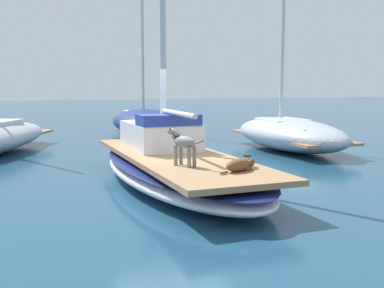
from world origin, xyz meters
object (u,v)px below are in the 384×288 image
at_px(sailboat_main, 177,170).
at_px(dog_brown, 239,165).
at_px(moored_boat_starboard_side, 289,133).
at_px(moored_boat_far_astern, 147,121).
at_px(dog_grey, 183,143).
at_px(deck_winch, 247,161).

relative_size(sailboat_main, dog_brown, 8.41).
xyz_separation_m(dog_brown, moored_boat_starboard_side, (4.68, 6.20, -0.20)).
bearing_deg(dog_brown, moored_boat_far_astern, 83.76).
relative_size(dog_brown, moored_boat_starboard_side, 0.12).
bearing_deg(moored_boat_starboard_side, moored_boat_far_astern, 117.75).
height_order(dog_grey, moored_boat_starboard_side, moored_boat_starboard_side).
height_order(deck_winch, moored_boat_starboard_side, moored_boat_starboard_side).
xyz_separation_m(sailboat_main, dog_brown, (0.46, -2.19, 0.43)).
relative_size(moored_boat_far_astern, moored_boat_starboard_side, 0.88).
height_order(sailboat_main, deck_winch, deck_winch).
relative_size(dog_grey, moored_boat_starboard_side, 0.12).
height_order(dog_brown, deck_winch, dog_brown).
xyz_separation_m(sailboat_main, moored_boat_starboard_side, (5.13, 4.01, 0.23)).
relative_size(deck_winch, moored_boat_far_astern, 0.03).
height_order(sailboat_main, dog_brown, dog_brown).
relative_size(dog_brown, moored_boat_far_astern, 0.14).
bearing_deg(dog_grey, deck_winch, -20.90).
distance_m(sailboat_main, deck_winch, 2.00).
distance_m(sailboat_main, dog_brown, 2.28).
bearing_deg(moored_boat_far_astern, deck_winch, -94.84).
bearing_deg(dog_grey, moored_boat_far_astern, 79.70).
bearing_deg(moored_boat_starboard_side, dog_grey, -135.28).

